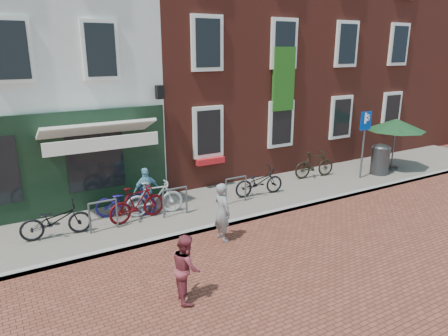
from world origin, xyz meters
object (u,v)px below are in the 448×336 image
cafe_person (146,190)px  litter_bin (380,158)px  woman (222,212)px  bicycle_2 (126,201)px  bicycle_1 (137,203)px  parasol (396,122)px  boy (186,268)px  bicycle_5 (314,164)px  parking_sign (364,133)px  bicycle_4 (259,182)px  bicycle_0 (56,220)px  bicycle_3 (155,198)px

cafe_person → litter_bin: bearing=170.4°
woman → bicycle_2: woman is taller
litter_bin → bicycle_1: bearing=177.9°
parasol → woman: 9.03m
woman → boy: size_ratio=1.12×
boy → bicycle_5: (7.24, 4.48, -0.08)m
parking_sign → bicycle_4: (-4.25, 0.36, -1.21)m
litter_bin → bicycle_5: 2.58m
bicycle_2 → bicycle_4: same height
woman → boy: bearing=131.8°
cafe_person → bicycle_4: (3.62, -0.39, -0.22)m
parking_sign → cafe_person: size_ratio=1.82×
bicycle_4 → bicycle_5: bicycle_5 is taller
litter_bin → parking_sign: 1.43m
litter_bin → bicycle_0: bearing=178.2°
bicycle_1 → bicycle_2: 0.46m
bicycle_3 → bicycle_5: bearing=-79.0°
woman → bicycle_4: (2.53, 2.04, -0.20)m
parasol → cafe_person: (-9.84, 0.52, -1.17)m
woman → bicycle_1: (-1.51, 2.04, -0.16)m
cafe_person → bicycle_2: (-0.60, 0.03, -0.22)m
boy → bicycle_4: (4.41, 3.93, -0.12)m
bicycle_3 → boy: bearing=174.4°
bicycle_1 → bicycle_5: (6.87, 0.55, 0.00)m
parking_sign → bicycle_3: bearing=176.3°
litter_bin → parasol: parasol is taller
woman → bicycle_1: size_ratio=0.91×
parking_sign → bicycle_2: 8.60m
boy → cafe_person: cafe_person is taller
bicycle_3 → parasol: bearing=-84.3°
parasol → boy: bearing=-160.3°
cafe_person → bicycle_3: bearing=116.1°
cafe_person → bicycle_1: size_ratio=0.82×
parking_sign → bicycle_2: (-8.47, 0.78, -1.21)m
woman → bicycle_0: (-3.60, 2.05, -0.20)m
bicycle_0 → bicycle_4: bearing=-86.5°
parking_sign → litter_bin: bearing=0.7°
woman → boy: 2.66m
bicycle_0 → bicycle_2: same height
bicycle_2 → bicycle_5: (7.05, 0.14, 0.05)m
bicycle_1 → bicycle_2: bearing=15.6°
parking_sign → bicycle_5: bearing=147.3°
bicycle_0 → bicycle_5: bearing=-82.9°
litter_bin → woman: (-7.78, -1.69, 0.02)m
woman → bicycle_2: 2.99m
bicycle_4 → litter_bin: bearing=-88.4°
parking_sign → bicycle_1: size_ratio=1.48×
parasol → boy: parasol is taller
litter_bin → bicycle_1: (-9.29, 0.34, -0.14)m
parking_sign → bicycle_1: 8.38m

